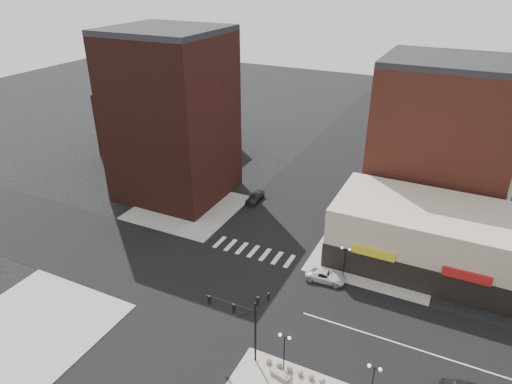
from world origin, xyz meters
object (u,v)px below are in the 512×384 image
at_px(street_lamp_se_a, 284,343).
at_px(white_suv, 326,276).
at_px(street_lamp_se_b, 374,375).
at_px(dark_sedan_north, 255,198).
at_px(street_lamp_ne, 345,254).
at_px(stone_bench, 280,375).
at_px(traffic_signal, 248,315).

relative_size(street_lamp_se_a, white_suv, 0.88).
xyz_separation_m(street_lamp_se_b, dark_sedan_north, (-25.09, 28.99, -2.65)).
bearing_deg(street_lamp_se_b, street_lamp_ne, 113.63).
distance_m(street_lamp_se_a, white_suv, 14.75).
bearing_deg(stone_bench, street_lamp_se_b, 20.08).
bearing_deg(stone_bench, traffic_signal, 175.82).
relative_size(street_lamp_se_a, stone_bench, 1.96).
height_order(white_suv, dark_sedan_north, white_suv).
height_order(street_lamp_se_b, white_suv, street_lamp_se_b).
xyz_separation_m(street_lamp_se_b, street_lamp_ne, (-7.00, 16.00, 0.00)).
distance_m(traffic_signal, white_suv, 15.27).
relative_size(street_lamp_se_b, dark_sedan_north, 0.95).
xyz_separation_m(street_lamp_se_a, street_lamp_se_b, (8.00, 0.00, 0.00)).
height_order(street_lamp_se_b, street_lamp_ne, same).
xyz_separation_m(white_suv, dark_sedan_north, (-16.38, 14.49, -0.02)).
relative_size(street_lamp_se_a, street_lamp_se_b, 1.00).
xyz_separation_m(traffic_signal, street_lamp_ne, (4.76, 15.83, -1.67)).
bearing_deg(street_lamp_ne, dark_sedan_north, 144.31).
bearing_deg(traffic_signal, street_lamp_se_a, -2.57).
distance_m(street_lamp_se_b, stone_bench, 8.54).
bearing_deg(street_lamp_ne, white_suv, -138.69).
bearing_deg(dark_sedan_north, traffic_signal, -65.32).
distance_m(street_lamp_se_a, street_lamp_se_b, 8.00).
height_order(street_lamp_ne, white_suv, street_lamp_ne).
bearing_deg(dark_sedan_north, street_lamp_se_b, -49.26).
xyz_separation_m(traffic_signal, dark_sedan_north, (-13.32, 28.82, -4.32)).
relative_size(street_lamp_ne, stone_bench, 1.96).
distance_m(traffic_signal, dark_sedan_north, 32.04).
bearing_deg(traffic_signal, street_lamp_se_b, -0.82).
bearing_deg(dark_sedan_north, street_lamp_se_a, -59.61).
distance_m(street_lamp_ne, dark_sedan_north, 22.43).
distance_m(traffic_signal, stone_bench, 6.07).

